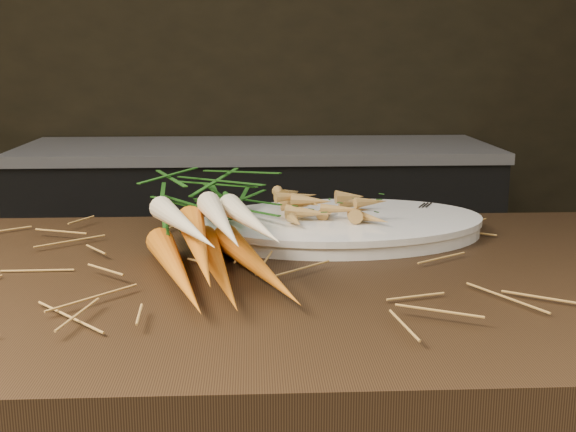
{
  "coord_description": "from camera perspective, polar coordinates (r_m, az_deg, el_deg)",
  "views": [
    {
      "loc": [
        0.28,
        -0.62,
        1.18
      ],
      "look_at": [
        0.33,
        0.38,
        0.96
      ],
      "focal_mm": 45.0,
      "sensor_mm": 36.0,
      "label": 1
    }
  ],
  "objects": [
    {
      "name": "back_counter",
      "position": [
        2.9,
        -2.39,
        -2.59
      ],
      "size": [
        1.82,
        0.62,
        0.84
      ],
      "color": "black",
      "rests_on": "ground"
    },
    {
      "name": "straw_bedding",
      "position": [
        1.0,
        -19.17,
        -4.03
      ],
      "size": [
        1.4,
        0.6,
        0.02
      ],
      "primitive_type": null,
      "color": "#A2732A",
      "rests_on": "main_counter"
    },
    {
      "name": "root_veg_bunch",
      "position": [
        1.07,
        -7.03,
        0.01
      ],
      "size": [
        0.29,
        0.59,
        0.11
      ],
      "rotation": [
        0.0,
        0.0,
        0.2
      ],
      "color": "#C2651E",
      "rests_on": "main_counter"
    },
    {
      "name": "serving_platter",
      "position": [
        1.16,
        4.36,
        -0.93
      ],
      "size": [
        0.48,
        0.34,
        0.02
      ],
      "primitive_type": null,
      "rotation": [
        0.0,
        0.0,
        0.11
      ],
      "color": "white",
      "rests_on": "main_counter"
    },
    {
      "name": "roasted_veg_heap",
      "position": [
        1.15,
        4.39,
        0.85
      ],
      "size": [
        0.23,
        0.18,
        0.05
      ],
      "primitive_type": null,
      "rotation": [
        0.0,
        0.0,
        0.11
      ],
      "color": "#C18847",
      "rests_on": "serving_platter"
    },
    {
      "name": "serving_fork",
      "position": [
        1.19,
        12.11,
        -0.21
      ],
      "size": [
        0.09,
        0.16,
        0.0
      ],
      "primitive_type": "cube",
      "rotation": [
        0.0,
        0.0,
        -0.47
      ],
      "color": "silver",
      "rests_on": "serving_platter"
    }
  ]
}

